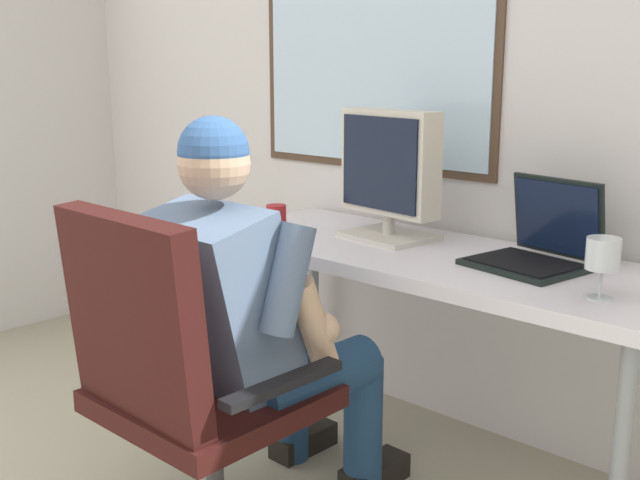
# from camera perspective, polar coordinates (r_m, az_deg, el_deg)

# --- Properties ---
(wall_rear) EXTENTS (4.49, 0.08, 2.66)m
(wall_rear) POSITION_cam_1_polar(r_m,az_deg,el_deg) (2.77, 10.73, 13.28)
(wall_rear) COLOR silver
(wall_rear) RESTS_ON ground
(desk) EXTENTS (1.59, 0.60, 0.72)m
(desk) POSITION_cam_1_polar(r_m,az_deg,el_deg) (2.49, 8.14, -2.27)
(desk) COLOR gray
(desk) RESTS_ON ground
(office_chair) EXTENTS (0.63, 0.56, 0.96)m
(office_chair) POSITION_cam_1_polar(r_m,az_deg,el_deg) (2.06, -10.52, -9.32)
(office_chair) COLOR black
(office_chair) RESTS_ON ground
(person_seated) EXTENTS (0.54, 0.77, 1.18)m
(person_seated) POSITION_cam_1_polar(r_m,az_deg,el_deg) (2.19, -4.95, -5.66)
(person_seated) COLOR navy
(person_seated) RESTS_ON ground
(crt_monitor) EXTENTS (0.39, 0.27, 0.43)m
(crt_monitor) POSITION_cam_1_polar(r_m,az_deg,el_deg) (2.60, 5.13, 5.24)
(crt_monitor) COLOR beige
(crt_monitor) RESTS_ON desk
(laptop) EXTENTS (0.36, 0.35, 0.25)m
(laptop) POSITION_cam_1_polar(r_m,az_deg,el_deg) (2.37, 15.94, -0.19)
(laptop) COLOR black
(laptop) RESTS_ON desk
(wine_glass) EXTENTS (0.09, 0.09, 0.16)m
(wine_glass) POSITION_cam_1_polar(r_m,az_deg,el_deg) (2.06, 20.17, -1.18)
(wine_glass) COLOR silver
(wine_glass) RESTS_ON desk
(coffee_mug) EXTENTS (0.07, 0.07, 0.09)m
(coffee_mug) POSITION_cam_1_polar(r_m,az_deg,el_deg) (2.77, -3.25, 1.69)
(coffee_mug) COLOR #A41D23
(coffee_mug) RESTS_ON desk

